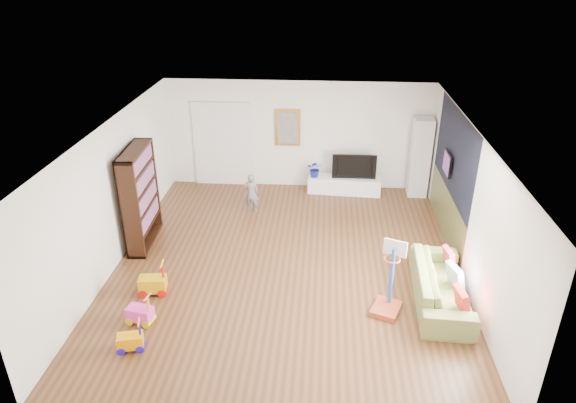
# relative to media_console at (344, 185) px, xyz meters

# --- Properties ---
(floor) EXTENTS (6.50, 7.50, 0.00)m
(floor) POSITION_rel_media_console_xyz_m (-1.18, -3.38, -0.21)
(floor) COLOR brown
(floor) RESTS_ON ground
(ceiling) EXTENTS (6.50, 7.50, 0.00)m
(ceiling) POSITION_rel_media_console_xyz_m (-1.18, -3.38, 2.49)
(ceiling) COLOR white
(ceiling) RESTS_ON ground
(wall_back) EXTENTS (6.50, 0.00, 2.70)m
(wall_back) POSITION_rel_media_console_xyz_m (-1.18, 0.37, 1.14)
(wall_back) COLOR white
(wall_back) RESTS_ON ground
(wall_front) EXTENTS (6.50, 0.00, 2.70)m
(wall_front) POSITION_rel_media_console_xyz_m (-1.18, -7.13, 1.14)
(wall_front) COLOR silver
(wall_front) RESTS_ON ground
(wall_left) EXTENTS (0.00, 7.50, 2.70)m
(wall_left) POSITION_rel_media_console_xyz_m (-4.43, -3.38, 1.14)
(wall_left) COLOR silver
(wall_left) RESTS_ON ground
(wall_right) EXTENTS (0.00, 7.50, 2.70)m
(wall_right) POSITION_rel_media_console_xyz_m (2.07, -3.38, 1.14)
(wall_right) COLOR silver
(wall_right) RESTS_ON ground
(navy_accent) EXTENTS (0.01, 3.20, 1.70)m
(navy_accent) POSITION_rel_media_console_xyz_m (2.05, -1.98, 1.64)
(navy_accent) COLOR black
(navy_accent) RESTS_ON wall_right
(olive_wainscot) EXTENTS (0.01, 3.20, 1.00)m
(olive_wainscot) POSITION_rel_media_console_xyz_m (2.05, -1.98, 0.29)
(olive_wainscot) COLOR brown
(olive_wainscot) RESTS_ON wall_right
(doorway) EXTENTS (1.45, 0.06, 2.10)m
(doorway) POSITION_rel_media_console_xyz_m (-3.08, 0.33, 0.84)
(doorway) COLOR white
(doorway) RESTS_ON ground
(painting_back) EXTENTS (0.62, 0.06, 0.92)m
(painting_back) POSITION_rel_media_console_xyz_m (-1.43, 0.33, 1.34)
(painting_back) COLOR gold
(painting_back) RESTS_ON wall_back
(artwork_right) EXTENTS (0.04, 0.56, 0.46)m
(artwork_right) POSITION_rel_media_console_xyz_m (1.99, -1.78, 1.34)
(artwork_right) COLOR #7F3F8C
(artwork_right) RESTS_ON wall_right
(media_console) EXTENTS (1.81, 0.56, 0.42)m
(media_console) POSITION_rel_media_console_xyz_m (0.00, 0.00, 0.00)
(media_console) COLOR white
(media_console) RESTS_ON ground
(tall_cabinet) EXTENTS (0.47, 0.47, 1.95)m
(tall_cabinet) POSITION_rel_media_console_xyz_m (1.78, 0.03, 0.76)
(tall_cabinet) COLOR silver
(tall_cabinet) RESTS_ON ground
(bookshelf) EXTENTS (0.43, 1.41, 2.03)m
(bookshelf) POSITION_rel_media_console_xyz_m (-4.17, -2.74, 0.81)
(bookshelf) COLOR black
(bookshelf) RESTS_ON ground
(sofa) EXTENTS (0.96, 2.22, 0.64)m
(sofa) POSITION_rel_media_console_xyz_m (1.53, -4.33, 0.11)
(sofa) COLOR olive
(sofa) RESTS_ON ground
(basketball_hoop) EXTENTS (0.60, 0.66, 1.28)m
(basketball_hoop) POSITION_rel_media_console_xyz_m (0.59, -4.70, 0.43)
(basketball_hoop) COLOR #B44223
(basketball_hoop) RESTS_ON ground
(ride_on_yellow) EXTENTS (0.50, 0.34, 0.62)m
(ride_on_yellow) POSITION_rel_media_console_xyz_m (-3.45, -4.49, 0.10)
(ride_on_yellow) COLOR gold
(ride_on_yellow) RESTS_ON ground
(ride_on_orange) EXTENTS (0.42, 0.32, 0.50)m
(ride_on_orange) POSITION_rel_media_console_xyz_m (-3.35, -5.91, 0.04)
(ride_on_orange) COLOR #FA9C00
(ride_on_orange) RESTS_ON ground
(ride_on_pink) EXTENTS (0.45, 0.33, 0.55)m
(ride_on_pink) POSITION_rel_media_console_xyz_m (-3.41, -5.28, 0.06)
(ride_on_pink) COLOR #FC3BB3
(ride_on_pink) RESTS_ON ground
(child) EXTENTS (0.34, 0.23, 0.92)m
(child) POSITION_rel_media_console_xyz_m (-2.16, -1.18, 0.25)
(child) COLOR slate
(child) RESTS_ON ground
(tv) EXTENTS (1.07, 0.15, 0.62)m
(tv) POSITION_rel_media_console_xyz_m (0.21, 0.05, 0.52)
(tv) COLOR black
(tv) RESTS_ON media_console
(vase_plant) EXTENTS (0.41, 0.37, 0.42)m
(vase_plant) POSITION_rel_media_console_xyz_m (-0.73, -0.03, 0.42)
(vase_plant) COLOR navy
(vase_plant) RESTS_ON media_console
(pillow_left) EXTENTS (0.17, 0.41, 0.39)m
(pillow_left) POSITION_rel_media_console_xyz_m (1.71, -4.98, 0.29)
(pillow_left) COLOR red
(pillow_left) RESTS_ON sofa
(pillow_center) EXTENTS (0.23, 0.42, 0.41)m
(pillow_center) POSITION_rel_media_console_xyz_m (1.75, -4.31, 0.29)
(pillow_center) COLOR silver
(pillow_center) RESTS_ON sofa
(pillow_right) EXTENTS (0.16, 0.37, 0.36)m
(pillow_right) POSITION_rel_media_console_xyz_m (1.77, -3.73, 0.29)
(pillow_right) COLOR #AE2936
(pillow_right) RESTS_ON sofa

